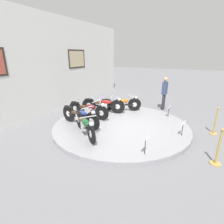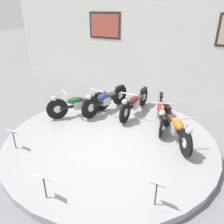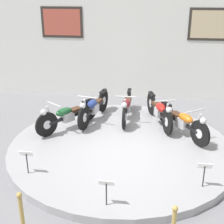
{
  "view_description": "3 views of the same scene",
  "coord_description": "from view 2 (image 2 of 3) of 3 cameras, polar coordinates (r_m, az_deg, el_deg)",
  "views": [
    {
      "loc": [
        -5.77,
        -2.62,
        2.76
      ],
      "look_at": [
        -0.02,
        0.38,
        0.6
      ],
      "focal_mm": 28.0,
      "sensor_mm": 36.0,
      "label": 1
    },
    {
      "loc": [
        2.3,
        -4.11,
        3.09
      ],
      "look_at": [
        -0.08,
        0.25,
        0.73
      ],
      "focal_mm": 35.0,
      "sensor_mm": 36.0,
      "label": 2
    },
    {
      "loc": [
        0.67,
        -6.47,
        3.57
      ],
      "look_at": [
        -0.26,
        0.37,
        0.8
      ],
      "focal_mm": 50.0,
      "sensor_mm": 36.0,
      "label": 3
    }
  ],
  "objects": [
    {
      "name": "motorcycle_red",
      "position": [
        6.12,
        12.65,
        0.22
      ],
      "size": [
        0.72,
        1.92,
        0.8
      ],
      "color": "black",
      "rests_on": "display_platform"
    },
    {
      "name": "motorcycle_blue",
      "position": [
        6.74,
        -1.77,
        3.34
      ],
      "size": [
        0.59,
        1.98,
        0.81
      ],
      "color": "black",
      "rests_on": "display_platform"
    },
    {
      "name": "ground_plane",
      "position": [
        5.64,
        -0.47,
        -7.86
      ],
      "size": [
        60.0,
        60.0,
        0.0
      ],
      "primitive_type": "plane",
      "color": "slate"
    },
    {
      "name": "back_wall",
      "position": [
        8.45,
        13.52,
        19.13
      ],
      "size": [
        14.0,
        0.22,
        4.52
      ],
      "color": "silver",
      "rests_on": "ground_plane"
    },
    {
      "name": "info_placard_front_left",
      "position": [
        5.41,
        -24.42,
        -5.37
      ],
      "size": [
        0.26,
        0.11,
        0.51
      ],
      "color": "#333338",
      "rests_on": "display_platform"
    },
    {
      "name": "info_placard_front_centre",
      "position": [
        3.92,
        -17.38,
        -16.82
      ],
      "size": [
        0.26,
        0.11,
        0.51
      ],
      "color": "#333338",
      "rests_on": "display_platform"
    },
    {
      "name": "motorcycle_maroon",
      "position": [
        6.58,
        5.89,
        2.49
      ],
      "size": [
        0.54,
        1.98,
        0.79
      ],
      "color": "black",
      "rests_on": "display_platform"
    },
    {
      "name": "motorcycle_green",
      "position": [
        6.58,
        -8.78,
        2.28
      ],
      "size": [
        1.22,
        1.62,
        0.79
      ],
      "color": "black",
      "rests_on": "display_platform"
    },
    {
      "name": "info_placard_front_right",
      "position": [
        3.72,
        11.58,
        -18.76
      ],
      "size": [
        0.26,
        0.11,
        0.51
      ],
      "color": "#333338",
      "rests_on": "display_platform"
    },
    {
      "name": "display_platform",
      "position": [
        5.59,
        -0.47,
        -7.17
      ],
      "size": [
        5.18,
        5.18,
        0.16
      ],
      "primitive_type": "cylinder",
      "color": "#99999E",
      "rests_on": "ground_plane"
    },
    {
      "name": "motorcycle_orange",
      "position": [
        5.47,
        16.34,
        -3.51
      ],
      "size": [
        1.13,
        1.68,
        0.79
      ],
      "color": "black",
      "rests_on": "display_platform"
    }
  ]
}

